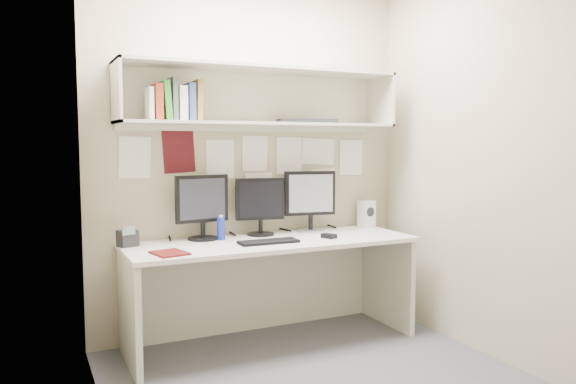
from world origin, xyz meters
name	(u,v)px	position (x,y,z in m)	size (l,w,h in m)	color
floor	(315,377)	(0.00, 0.00, 0.00)	(2.40, 2.00, 0.01)	#49484E
wall_back	(252,156)	(0.00, 1.00, 1.30)	(2.40, 0.02, 2.60)	tan
wall_front	(430,166)	(0.00, -1.00, 1.30)	(2.40, 0.02, 2.60)	tan
wall_left	(99,163)	(-1.20, 0.00, 1.30)	(0.02, 2.00, 2.60)	tan
wall_right	(474,157)	(1.20, 0.00, 1.30)	(0.02, 2.00, 2.60)	tan
desk	(272,291)	(0.00, 0.65, 0.37)	(2.00, 0.70, 0.73)	beige
overhead_hutch	(259,97)	(0.00, 0.86, 1.72)	(2.00, 0.38, 0.40)	beige
pinned_papers	(252,163)	(0.00, 0.99, 1.25)	(1.92, 0.01, 0.48)	white
monitor_left	(202,204)	(-0.42, 0.87, 0.97)	(0.38, 0.21, 0.45)	black
monitor_center	(260,204)	(0.01, 0.87, 0.96)	(0.36, 0.20, 0.41)	black
monitor_right	(310,199)	(0.42, 0.87, 0.98)	(0.39, 0.21, 0.46)	#A5A5AA
keyboard	(269,242)	(-0.07, 0.54, 0.74)	(0.40, 0.14, 0.02)	black
mouse	(329,236)	(0.39, 0.54, 0.75)	(0.06, 0.10, 0.03)	black
speaker	(367,214)	(0.93, 0.87, 0.84)	(0.12, 0.12, 0.21)	silver
blue_bottle	(221,228)	(-0.31, 0.80, 0.81)	(0.05, 0.05, 0.17)	navy
maroon_notebook	(170,253)	(-0.76, 0.45, 0.74)	(0.18, 0.22, 0.01)	#54100E
desk_phone	(128,238)	(-0.94, 0.82, 0.79)	(0.14, 0.13, 0.14)	black
book_stack	(174,102)	(-0.62, 0.80, 1.66)	(0.35, 0.17, 0.28)	silver
hutch_tray	(307,121)	(0.36, 0.82, 1.56)	(0.43, 0.16, 0.03)	black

